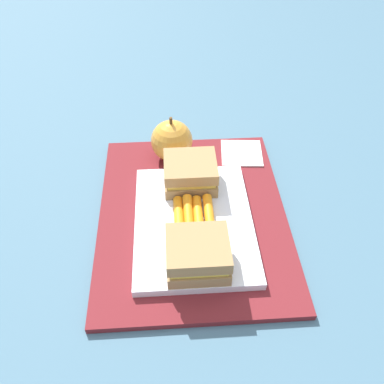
{
  "coord_description": "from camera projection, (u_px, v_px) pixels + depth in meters",
  "views": [
    {
      "loc": [
        -0.42,
        0.03,
        0.47
      ],
      "look_at": [
        0.01,
        0.0,
        0.04
      ],
      "focal_mm": 38.83,
      "sensor_mm": 36.0,
      "label": 1
    }
  ],
  "objects": [
    {
      "name": "sandwich_half_right",
      "position": [
        190.0,
        173.0,
        0.64
      ],
      "size": [
        0.07,
        0.08,
        0.04
      ],
      "color": "#9E7A4C",
      "rests_on": "food_tray"
    },
    {
      "name": "carrot_sticks_bundle",
      "position": [
        194.0,
        217.0,
        0.59
      ],
      "size": [
        0.08,
        0.06,
        0.02
      ],
      "color": "orange",
      "rests_on": "food_tray"
    },
    {
      "name": "apple",
      "position": [
        172.0,
        141.0,
        0.7
      ],
      "size": [
        0.07,
        0.07,
        0.08
      ],
      "color": "gold",
      "rests_on": "lunchbag_mat"
    },
    {
      "name": "sandwich_half_left",
      "position": [
        198.0,
        254.0,
        0.53
      ],
      "size": [
        0.07,
        0.08,
        0.04
      ],
      "color": "#9E7A4C",
      "rests_on": "food_tray"
    },
    {
      "name": "paper_napkin",
      "position": [
        242.0,
        153.0,
        0.73
      ],
      "size": [
        0.08,
        0.08,
        0.0
      ],
      "primitive_type": "cube",
      "rotation": [
        0.0,
        0.0,
        -0.09
      ],
      "color": "white",
      "rests_on": "lunchbag_mat"
    },
    {
      "name": "ground_plane",
      "position": [
        193.0,
        217.0,
        0.63
      ],
      "size": [
        2.4,
        2.4,
        0.0
      ],
      "primitive_type": "plane",
      "color": "#42667A"
    },
    {
      "name": "food_tray",
      "position": [
        194.0,
        223.0,
        0.6
      ],
      "size": [
        0.23,
        0.17,
        0.01
      ],
      "primitive_type": "cube",
      "color": "white",
      "rests_on": "lunchbag_mat"
    },
    {
      "name": "lunchbag_mat",
      "position": [
        193.0,
        215.0,
        0.63
      ],
      "size": [
        0.36,
        0.28,
        0.01
      ],
      "primitive_type": "cube",
      "color": "maroon",
      "rests_on": "ground_plane"
    }
  ]
}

